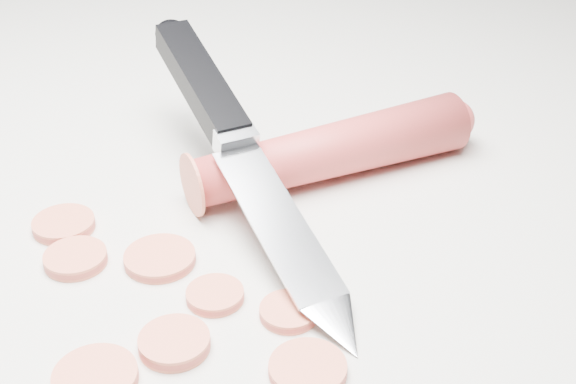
# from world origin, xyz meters

# --- Properties ---
(ground) EXTENTS (2.40, 2.40, 0.00)m
(ground) POSITION_xyz_m (0.00, 0.00, 0.00)
(ground) COLOR beige
(ground) RESTS_ON ground
(carrot) EXTENTS (0.17, 0.14, 0.03)m
(carrot) POSITION_xyz_m (0.06, 0.09, 0.02)
(carrot) COLOR red
(carrot) RESTS_ON ground
(carrot_slice_0) EXTENTS (0.03, 0.03, 0.01)m
(carrot_slice_0) POSITION_xyz_m (-0.07, -0.02, 0.00)
(carrot_slice_0) COLOR #E16245
(carrot_slice_0) RESTS_ON ground
(carrot_slice_1) EXTENTS (0.04, 0.04, 0.01)m
(carrot_slice_1) POSITION_xyz_m (-0.02, -0.11, 0.00)
(carrot_slice_1) COLOR #E16245
(carrot_slice_1) RESTS_ON ground
(carrot_slice_2) EXTENTS (0.03, 0.03, 0.01)m
(carrot_slice_2) POSITION_xyz_m (0.01, -0.08, 0.00)
(carrot_slice_2) COLOR #E16245
(carrot_slice_2) RESTS_ON ground
(carrot_slice_3) EXTENTS (0.04, 0.04, 0.01)m
(carrot_slice_3) POSITION_xyz_m (0.07, -0.09, 0.00)
(carrot_slice_3) COLOR #E16245
(carrot_slice_3) RESTS_ON ground
(carrot_slice_4) EXTENTS (0.03, 0.03, 0.01)m
(carrot_slice_4) POSITION_xyz_m (0.02, -0.04, 0.00)
(carrot_slice_4) COLOR #E16245
(carrot_slice_4) RESTS_ON ground
(carrot_slice_5) EXTENTS (0.04, 0.04, 0.01)m
(carrot_slice_5) POSITION_xyz_m (-0.09, 0.01, 0.00)
(carrot_slice_5) COLOR #E16245
(carrot_slice_5) RESTS_ON ground
(carrot_slice_6) EXTENTS (0.03, 0.03, 0.01)m
(carrot_slice_6) POSITION_xyz_m (0.06, -0.05, 0.00)
(carrot_slice_6) COLOR #E16245
(carrot_slice_6) RESTS_ON ground
(carrot_slice_7) EXTENTS (0.04, 0.04, 0.01)m
(carrot_slice_7) POSITION_xyz_m (-0.02, -0.02, 0.00)
(carrot_slice_7) COLOR #E16245
(carrot_slice_7) RESTS_ON ground
(kitchen_knife) EXTENTS (0.18, 0.25, 0.08)m
(kitchen_knife) POSITION_xyz_m (0.02, 0.04, 0.04)
(kitchen_knife) COLOR silver
(kitchen_knife) RESTS_ON ground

